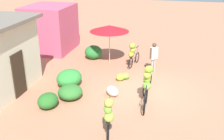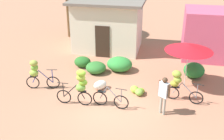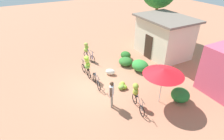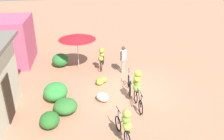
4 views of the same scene
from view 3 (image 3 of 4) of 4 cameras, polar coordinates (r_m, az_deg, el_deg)
name	(u,v)px [view 3 (image 3 of 4)]	position (r m, az deg, el deg)	size (l,w,h in m)	color
ground_plane	(96,84)	(12.55, -4.91, -4.30)	(60.00, 60.00, 0.00)	#AE7054
building_low	(164,36)	(16.44, 15.78, 10.07)	(4.66, 3.60, 3.29)	beige
hedge_bush_front_left	(126,55)	(15.62, 4.27, 4.63)	(0.96, 0.82, 0.62)	#296625
hedge_bush_front_right	(126,61)	(14.62, 4.25, 2.65)	(1.11, 1.08, 0.61)	#31702C
hedge_bush_mid	(140,66)	(13.98, 8.75, 1.37)	(1.41, 1.17, 0.80)	#328B38
hedge_bush_by_door	(180,95)	(11.62, 20.45, -7.26)	(1.09, 1.06, 0.82)	#277532
market_umbrella	(164,72)	(10.24, 15.77, -0.53)	(2.24, 2.24, 2.25)	beige
bicycle_leftmost	(87,50)	(15.28, -7.75, 6.14)	(1.61, 0.48, 1.50)	black
bicycle_near_pile	(87,65)	(12.83, -7.82, 1.69)	(1.62, 0.47, 1.72)	black
bicycle_center_loaded	(96,81)	(12.14, -4.85, -3.54)	(1.63, 0.26, 0.99)	black
bicycle_by_shop	(136,94)	(10.34, 7.59, -7.27)	(1.64, 0.47, 1.46)	black
banana_pile_on_ground	(123,86)	(12.06, 3.30, -5.03)	(0.84, 0.75, 0.34)	olive
produce_sack	(110,72)	(13.38, -0.51, -0.58)	(0.70, 0.44, 0.44)	silver
person_vendor	(112,92)	(10.12, -0.08, -6.77)	(0.48, 0.40, 1.68)	gray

